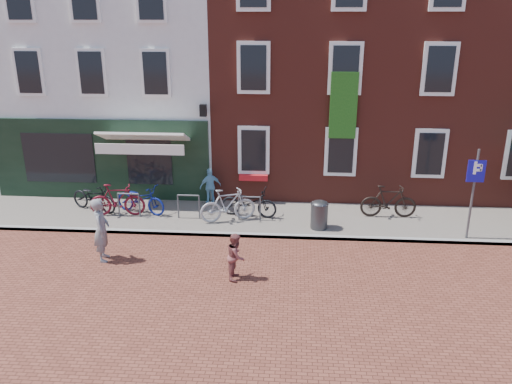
# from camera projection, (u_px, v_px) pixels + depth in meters

# --- Properties ---
(ground) EXTENTS (80.00, 80.00, 0.00)m
(ground) POSITION_uv_depth(u_px,v_px,m) (230.00, 237.00, 15.65)
(ground) COLOR brown
(sidewalk) EXTENTS (24.00, 3.00, 0.10)m
(sidewalk) POSITION_uv_depth(u_px,v_px,m) (265.00, 218.00, 16.97)
(sidewalk) COLOR slate
(sidewalk) RESTS_ON ground
(building_stucco) EXTENTS (8.00, 8.00, 9.00)m
(building_stucco) POSITION_uv_depth(u_px,v_px,m) (129.00, 65.00, 21.13)
(building_stucco) COLOR silver
(building_stucco) RESTS_ON ground
(building_brick_mid) EXTENTS (6.00, 8.00, 10.00)m
(building_brick_mid) POSITION_uv_depth(u_px,v_px,m) (299.00, 53.00, 20.47)
(building_brick_mid) COLOR maroon
(building_brick_mid) RESTS_ON ground
(building_brick_right) EXTENTS (6.00, 8.00, 10.00)m
(building_brick_right) POSITION_uv_depth(u_px,v_px,m) (452.00, 54.00, 20.04)
(building_brick_right) COLOR maroon
(building_brick_right) RESTS_ON ground
(litter_bin) EXTENTS (0.53, 0.53, 0.98)m
(litter_bin) POSITION_uv_depth(u_px,v_px,m) (319.00, 213.00, 15.91)
(litter_bin) COLOR #3A3B3D
(litter_bin) RESTS_ON sidewalk
(parking_sign) EXTENTS (0.50, 0.08, 2.75)m
(parking_sign) POSITION_uv_depth(u_px,v_px,m) (474.00, 183.00, 14.79)
(parking_sign) COLOR #4C4C4F
(parking_sign) RESTS_ON sidewalk
(woman) EXTENTS (0.57, 0.74, 1.80)m
(woman) POSITION_uv_depth(u_px,v_px,m) (101.00, 230.00, 13.93)
(woman) COLOR slate
(woman) RESTS_ON ground
(boy) EXTENTS (0.50, 0.62, 1.23)m
(boy) POSITION_uv_depth(u_px,v_px,m) (236.00, 256.00, 13.03)
(boy) COLOR brown
(boy) RESTS_ON ground
(cafe_person) EXTENTS (0.83, 0.63, 1.31)m
(cafe_person) POSITION_uv_depth(u_px,v_px,m) (210.00, 186.00, 17.92)
(cafe_person) COLOR #7CB8D7
(cafe_person) RESTS_ON sidewalk
(bicycle_0) EXTENTS (1.99, 1.35, 0.99)m
(bicycle_0) POSITION_uv_depth(u_px,v_px,m) (94.00, 197.00, 17.36)
(bicycle_0) COLOR black
(bicycle_0) RESTS_ON sidewalk
(bicycle_1) EXTENTS (1.87, 0.69, 1.10)m
(bicycle_1) POSITION_uv_depth(u_px,v_px,m) (117.00, 200.00, 16.91)
(bicycle_1) COLOR #5B0D19
(bicycle_1) RESTS_ON sidewalk
(bicycle_2) EXTENTS (2.00, 1.25, 0.99)m
(bicycle_2) POSITION_uv_depth(u_px,v_px,m) (141.00, 199.00, 17.16)
(bicycle_2) COLOR navy
(bicycle_2) RESTS_ON sidewalk
(bicycle_3) EXTENTS (1.89, 1.13, 1.10)m
(bicycle_3) POSITION_uv_depth(u_px,v_px,m) (228.00, 205.00, 16.45)
(bicycle_3) COLOR #9C9C9E
(bicycle_3) RESTS_ON sidewalk
(bicycle_4) EXTENTS (1.97, 0.97, 0.99)m
(bicycle_4) POSITION_uv_depth(u_px,v_px,m) (249.00, 202.00, 16.87)
(bicycle_4) COLOR black
(bicycle_4) RESTS_ON sidewalk
(bicycle_5) EXTENTS (1.83, 0.53, 1.10)m
(bicycle_5) POSITION_uv_depth(u_px,v_px,m) (388.00, 201.00, 16.77)
(bicycle_5) COLOR black
(bicycle_5) RESTS_ON sidewalk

